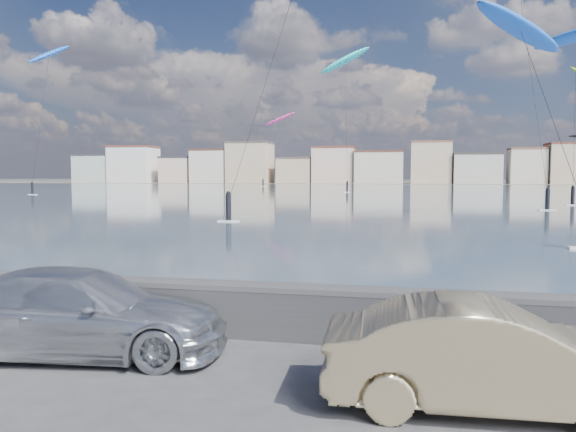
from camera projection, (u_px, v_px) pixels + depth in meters
The scene contains 11 objects.
ground at pixel (161, 389), 7.97m from camera, with size 700.00×700.00×0.00m, color #333335.
bay_water at pixel (387, 192), 97.23m from camera, with size 500.00×177.00×0.00m, color #3B505F.
far_shore_strip at pixel (398, 183), 203.07m from camera, with size 500.00×60.00×0.00m, color #4C473D.
seawall at pixel (222, 306), 10.56m from camera, with size 400.00×0.36×1.08m.
far_buildings at pixel (401, 166), 188.70m from camera, with size 240.79×13.26×14.60m.
car_silver at pixel (80, 312), 9.50m from camera, with size 2.02×4.97×1.44m, color silver.
car_champagne at pixel (490, 357), 7.24m from camera, with size 1.49×4.26×1.41m, color tan.
kitesurfer_9 at pixel (520, 30), 36.86m from camera, with size 7.81×19.55×14.40m.
kitesurfer_10 at pixel (280, 120), 152.69m from camera, with size 9.07×12.86×20.39m.
kitesurfer_11 at pixel (49, 56), 89.90m from camera, with size 5.07×10.96×24.80m.
kitesurfer_14 at pixel (345, 61), 100.89m from camera, with size 9.66×10.21×26.91m.
Camera 1 is at (3.38, -7.22, 3.05)m, focal length 35.00 mm.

